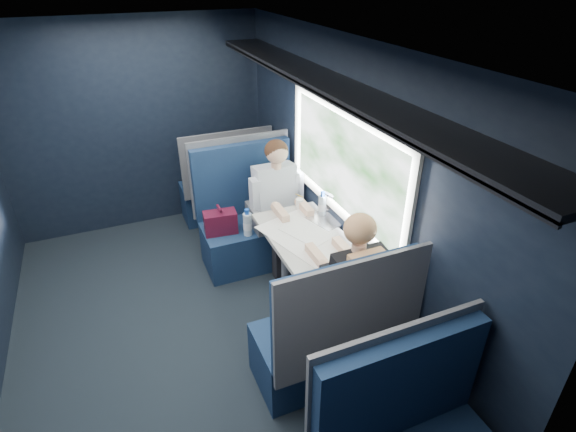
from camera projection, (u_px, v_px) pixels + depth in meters
name	position (u px, v px, depth m)	size (l,w,h in m)	color
ground	(190.00, 334.00, 3.80)	(2.80, 4.20, 0.01)	black
room_shell	(170.00, 174.00, 3.07)	(3.00, 4.40, 2.40)	black
table	(302.00, 242.00, 3.81)	(0.62, 1.00, 0.74)	#54565E
seat_bay_near	(249.00, 223.00, 4.57)	(1.04, 0.62, 1.26)	#0D1D3A
seat_bay_far	(329.00, 339.00, 3.18)	(1.04, 0.62, 1.26)	#0D1D3A
seat_row_front	(225.00, 187.00, 5.32)	(1.04, 0.51, 1.16)	#0D1D3A
man	(279.00, 200.00, 4.37)	(0.53, 0.56, 1.32)	black
woman	(352.00, 282.00, 3.24)	(0.53, 0.56, 1.32)	black
papers	(308.00, 235.00, 3.76)	(0.54, 0.79, 0.01)	white
laptop	(331.00, 214.00, 3.96)	(0.32, 0.36, 0.23)	silver
bottle_small	(322.00, 205.00, 4.01)	(0.07, 0.07, 0.24)	silver
cup	(300.00, 203.00, 4.16)	(0.07, 0.07, 0.09)	white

